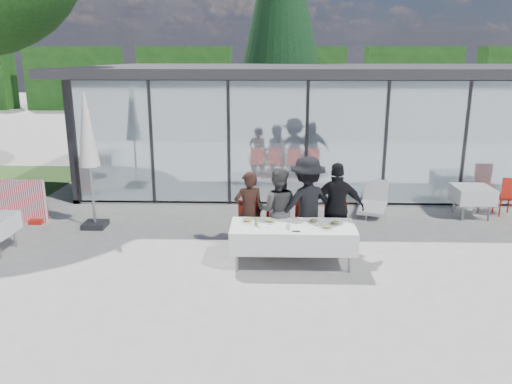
# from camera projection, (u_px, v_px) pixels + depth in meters

# --- Properties ---
(ground) EXTENTS (90.00, 90.00, 0.00)m
(ground) POSITION_uv_depth(u_px,v_px,m) (262.00, 270.00, 8.99)
(ground) COLOR #A4A09B
(ground) RESTS_ON ground
(pavilion) EXTENTS (14.80, 8.80, 3.44)m
(pavilion) POSITION_uv_depth(u_px,v_px,m) (328.00, 106.00, 16.24)
(pavilion) COLOR gray
(pavilion) RESTS_ON ground
(treeline) EXTENTS (62.50, 2.00, 4.40)m
(treeline) POSITION_uv_depth(u_px,v_px,m) (242.00, 79.00, 35.47)
(treeline) COLOR #153912
(treeline) RESTS_ON ground
(dining_table) EXTENTS (2.26, 0.96, 0.75)m
(dining_table) POSITION_uv_depth(u_px,v_px,m) (293.00, 236.00, 9.10)
(dining_table) COLOR white
(dining_table) RESTS_ON ground
(diner_a) EXTENTS (0.72, 0.72, 1.59)m
(diner_a) POSITION_uv_depth(u_px,v_px,m) (249.00, 212.00, 9.70)
(diner_a) COLOR black
(diner_a) RESTS_ON ground
(diner_chair_a) EXTENTS (0.44, 0.44, 0.97)m
(diner_chair_a) POSITION_uv_depth(u_px,v_px,m) (249.00, 223.00, 9.84)
(diner_chair_a) COLOR red
(diner_chair_a) RESTS_ON ground
(diner_b) EXTENTS (0.88, 0.88, 1.67)m
(diner_b) POSITION_uv_depth(u_px,v_px,m) (278.00, 210.00, 9.67)
(diner_b) COLOR #4A4A4A
(diner_b) RESTS_ON ground
(diner_chair_b) EXTENTS (0.44, 0.44, 0.97)m
(diner_chair_b) POSITION_uv_depth(u_px,v_px,m) (277.00, 223.00, 9.83)
(diner_chair_b) COLOR red
(diner_chair_b) RESTS_ON ground
(diner_c) EXTENTS (1.55, 1.55, 1.89)m
(diner_c) POSITION_uv_depth(u_px,v_px,m) (307.00, 205.00, 9.63)
(diner_c) COLOR black
(diner_c) RESTS_ON ground
(diner_chair_c) EXTENTS (0.44, 0.44, 0.97)m
(diner_chair_c) POSITION_uv_depth(u_px,v_px,m) (306.00, 223.00, 9.81)
(diner_chair_c) COLOR red
(diner_chair_c) RESTS_ON ground
(diner_d) EXTENTS (1.07, 1.07, 1.77)m
(diner_d) POSITION_uv_depth(u_px,v_px,m) (337.00, 208.00, 9.63)
(diner_d) COLOR black
(diner_d) RESTS_ON ground
(diner_chair_d) EXTENTS (0.44, 0.44, 0.97)m
(diner_chair_d) POSITION_uv_depth(u_px,v_px,m) (336.00, 224.00, 9.79)
(diner_chair_d) COLOR red
(diner_chair_d) RESTS_ON ground
(plate_a) EXTENTS (0.25, 0.25, 0.07)m
(plate_a) POSITION_uv_depth(u_px,v_px,m) (247.00, 221.00, 9.23)
(plate_a) COLOR silver
(plate_a) RESTS_ON dining_table
(plate_b) EXTENTS (0.25, 0.25, 0.07)m
(plate_b) POSITION_uv_depth(u_px,v_px,m) (270.00, 221.00, 9.19)
(plate_b) COLOR silver
(plate_b) RESTS_ON dining_table
(plate_c) EXTENTS (0.25, 0.25, 0.07)m
(plate_c) POSITION_uv_depth(u_px,v_px,m) (314.00, 221.00, 9.21)
(plate_c) COLOR silver
(plate_c) RESTS_ON dining_table
(plate_d) EXTENTS (0.25, 0.25, 0.07)m
(plate_d) POSITION_uv_depth(u_px,v_px,m) (335.00, 223.00, 9.09)
(plate_d) COLOR silver
(plate_d) RESTS_ON dining_table
(plate_extra) EXTENTS (0.25, 0.25, 0.07)m
(plate_extra) POSITION_uv_depth(u_px,v_px,m) (326.00, 227.00, 8.87)
(plate_extra) COLOR silver
(plate_extra) RESTS_ON dining_table
(juice_bottle) EXTENTS (0.06, 0.06, 0.16)m
(juice_bottle) POSITION_uv_depth(u_px,v_px,m) (256.00, 222.00, 8.99)
(juice_bottle) COLOR #77AA46
(juice_bottle) RESTS_ON dining_table
(drinking_glasses) EXTENTS (0.07, 0.07, 0.10)m
(drinking_glasses) POSITION_uv_depth(u_px,v_px,m) (288.00, 226.00, 8.84)
(drinking_glasses) COLOR silver
(drinking_glasses) RESTS_ON dining_table
(folded_eyeglasses) EXTENTS (0.14, 0.03, 0.01)m
(folded_eyeglasses) POSITION_uv_depth(u_px,v_px,m) (296.00, 231.00, 8.72)
(folded_eyeglasses) COLOR black
(folded_eyeglasses) RESTS_ON dining_table
(spare_table_right) EXTENTS (0.86, 0.86, 0.74)m
(spare_table_right) POSITION_uv_depth(u_px,v_px,m) (472.00, 194.00, 11.81)
(spare_table_right) COLOR white
(spare_table_right) RESTS_ON ground
(spare_chair_b) EXTENTS (0.46, 0.46, 0.97)m
(spare_chair_b) POSITION_uv_depth(u_px,v_px,m) (508.00, 195.00, 11.86)
(spare_chair_b) COLOR red
(spare_chair_b) RESTS_ON ground
(market_umbrella) EXTENTS (0.50, 0.50, 3.00)m
(market_umbrella) POSITION_uv_depth(u_px,v_px,m) (88.00, 139.00, 10.69)
(market_umbrella) COLOR black
(market_umbrella) RESTS_ON ground
(lounger) EXTENTS (0.96, 1.45, 0.72)m
(lounger) POSITION_uv_depth(u_px,v_px,m) (374.00, 202.00, 12.27)
(lounger) COLOR silver
(lounger) RESTS_ON ground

